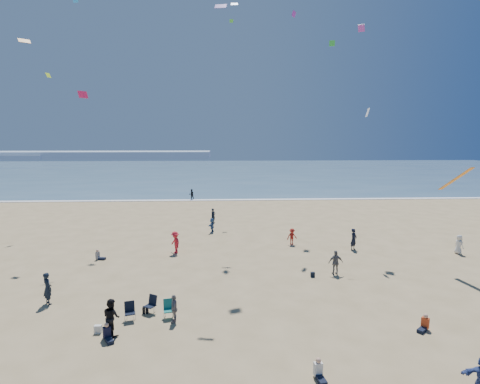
{
  "coord_description": "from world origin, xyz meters",
  "views": [
    {
      "loc": [
        1.04,
        -12.25,
        9.57
      ],
      "look_at": [
        2.0,
        8.0,
        6.64
      ],
      "focal_mm": 28.0,
      "sensor_mm": 36.0,
      "label": 1
    }
  ],
  "objects": [
    {
      "name": "ocean",
      "position": [
        0.0,
        95.0,
        0.03
      ],
      "size": [
        220.0,
        100.0,
        0.06
      ],
      "primitive_type": "cube",
      "color": "#476B84",
      "rests_on": "ground"
    },
    {
      "name": "surf_line",
      "position": [
        0.0,
        45.0,
        0.04
      ],
      "size": [
        220.0,
        1.2,
        0.08
      ],
      "primitive_type": "cube",
      "color": "white",
      "rests_on": "ground"
    },
    {
      "name": "headland_far",
      "position": [
        -60.0,
        170.0,
        1.6
      ],
      "size": [
        110.0,
        20.0,
        3.2
      ],
      "primitive_type": "cube",
      "color": "#7A8EA8",
      "rests_on": "ground"
    },
    {
      "name": "headland_near",
      "position": [
        -100.0,
        165.0,
        1.0
      ],
      "size": [
        40.0,
        14.0,
        2.0
      ],
      "primitive_type": "cube",
      "color": "#7A8EA8",
      "rests_on": "ground"
    },
    {
      "name": "standing_flyers",
      "position": [
        2.19,
        13.53,
        0.85
      ],
      "size": [
        34.56,
        54.7,
        1.89
      ],
      "color": "slate",
      "rests_on": "ground"
    },
    {
      "name": "seated_group",
      "position": [
        2.24,
        5.52,
        0.42
      ],
      "size": [
        21.03,
        18.23,
        0.84
      ],
      "color": "silver",
      "rests_on": "ground"
    },
    {
      "name": "chair_cluster",
      "position": [
        -2.91,
        6.89,
        0.5
      ],
      "size": [
        2.73,
        1.58,
        1.0
      ],
      "color": "black",
      "rests_on": "ground"
    },
    {
      "name": "white_tote",
      "position": [
        -5.16,
        5.39,
        0.2
      ],
      "size": [
        0.35,
        0.2,
        0.4
      ],
      "primitive_type": "cube",
      "color": "silver",
      "rests_on": "ground"
    },
    {
      "name": "black_backpack",
      "position": [
        -3.24,
        7.41,
        0.19
      ],
      "size": [
        0.3,
        0.22,
        0.38
      ],
      "primitive_type": "cube",
      "color": "black",
      "rests_on": "ground"
    },
    {
      "name": "navy_bag",
      "position": [
        7.27,
        12.35,
        0.17
      ],
      "size": [
        0.28,
        0.18,
        0.34
      ],
      "primitive_type": "cube",
      "color": "black",
      "rests_on": "ground"
    },
    {
      "name": "kites_aloft",
      "position": [
        8.18,
        12.84,
        14.73
      ],
      "size": [
        39.07,
        38.55,
        29.53
      ],
      "color": "orange",
      "rests_on": "ground"
    }
  ]
}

